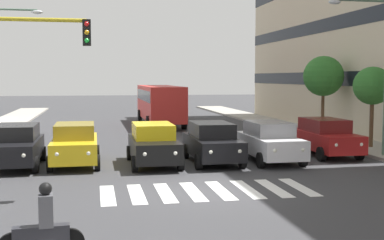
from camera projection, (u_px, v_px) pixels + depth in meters
The scene contains 13 objects.
ground_plane at pixel (207, 191), 16.30m from camera, with size 180.00×180.00×0.00m, color #38383A.
crosswalk_markings at pixel (207, 191), 16.30m from camera, with size 6.75×2.80×0.01m.
car_0 at pixel (325, 137), 23.65m from camera, with size 2.02×4.44×1.72m.
car_1 at pixel (270, 141), 22.01m from camera, with size 2.02×4.44×1.72m.
car_2 at pixel (212, 142), 21.63m from camera, with size 2.02×4.44×1.72m.
car_3 at pixel (153, 144), 21.11m from camera, with size 2.02×4.44×1.72m.
car_4 at pixel (75, 144), 21.08m from camera, with size 2.02×4.44×1.72m.
car_5 at pixel (16, 146), 20.58m from camera, with size 2.02×4.44×1.72m.
bus_behind_traffic at pixel (160, 101), 38.83m from camera, with size 2.78×10.50×3.00m.
motorcycle_with_rider at pixel (43, 228), 10.08m from camera, with size 1.70×0.38×1.57m.
street_lamp_left at pixel (377, 59), 22.53m from camera, with size 2.92×0.28×7.00m.
street_tree_1 at pixel (372, 86), 25.34m from camera, with size 1.91×1.91×4.03m.
street_tree_2 at pixel (323, 76), 31.06m from camera, with size 2.46×2.46×4.81m.
Camera 1 is at (3.50, 15.68, 3.63)m, focal length 47.51 mm.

